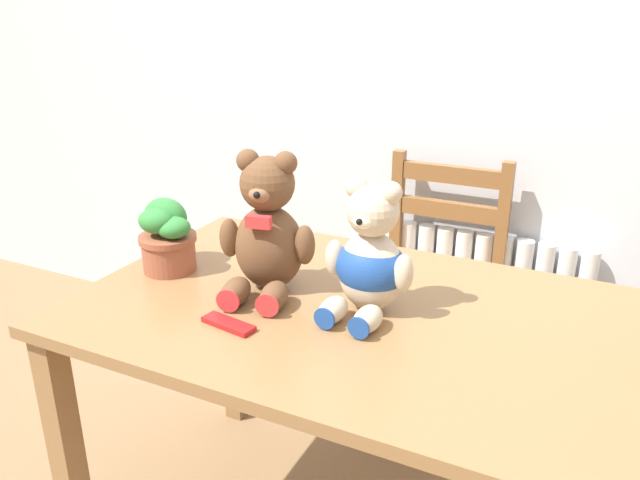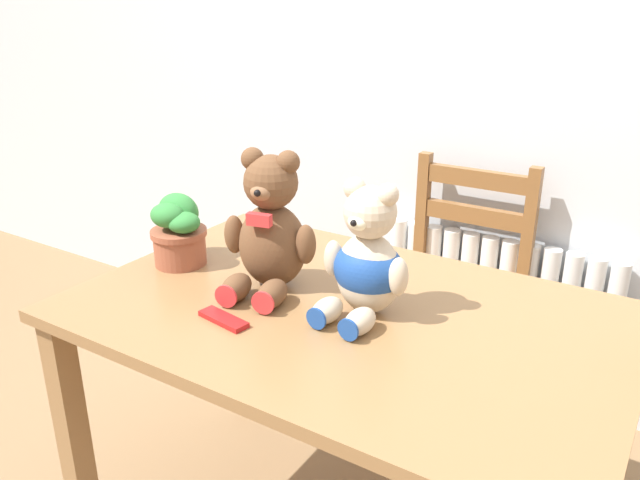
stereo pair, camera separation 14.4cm
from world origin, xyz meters
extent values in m
cube|color=silver|center=(0.00, 1.41, 1.30)|extent=(8.00, 0.04, 2.60)
cylinder|color=white|center=(-0.30, 1.34, 0.31)|extent=(0.06, 0.06, 0.62)
cylinder|color=white|center=(-0.23, 1.34, 0.31)|extent=(0.06, 0.06, 0.62)
cylinder|color=white|center=(-0.15, 1.34, 0.31)|extent=(0.06, 0.06, 0.62)
cylinder|color=white|center=(-0.08, 1.34, 0.31)|extent=(0.06, 0.06, 0.62)
cylinder|color=white|center=(-0.01, 1.34, 0.31)|extent=(0.06, 0.06, 0.62)
cylinder|color=white|center=(0.06, 1.34, 0.31)|extent=(0.06, 0.06, 0.62)
cylinder|color=white|center=(0.13, 1.34, 0.31)|extent=(0.06, 0.06, 0.62)
cylinder|color=white|center=(0.20, 1.34, 0.31)|extent=(0.06, 0.06, 0.62)
cylinder|color=white|center=(0.27, 1.34, 0.31)|extent=(0.06, 0.06, 0.62)
cylinder|color=white|center=(0.34, 1.34, 0.31)|extent=(0.06, 0.06, 0.62)
cylinder|color=white|center=(0.41, 1.34, 0.31)|extent=(0.06, 0.06, 0.62)
cylinder|color=white|center=(0.48, 1.34, 0.31)|extent=(0.06, 0.06, 0.62)
cube|color=white|center=(0.09, 1.34, 0.02)|extent=(0.85, 0.10, 0.04)
cube|color=olive|center=(0.00, 0.41, 0.72)|extent=(1.26, 0.82, 0.03)
cube|color=olive|center=(-0.58, 0.05, 0.35)|extent=(0.06, 0.06, 0.70)
cube|color=olive|center=(-0.58, 0.77, 0.35)|extent=(0.06, 0.06, 0.70)
cube|color=olive|center=(0.58, 0.77, 0.35)|extent=(0.06, 0.06, 0.70)
cube|color=brown|center=(0.00, 1.13, 0.45)|extent=(0.42, 0.38, 0.03)
cube|color=brown|center=(0.19, 0.96, 0.22)|extent=(0.04, 0.04, 0.43)
cube|color=brown|center=(-0.19, 0.96, 0.22)|extent=(0.04, 0.04, 0.43)
cube|color=brown|center=(0.19, 1.31, 0.45)|extent=(0.04, 0.04, 0.90)
cube|color=brown|center=(-0.19, 1.31, 0.45)|extent=(0.04, 0.04, 0.90)
cube|color=brown|center=(0.00, 1.31, 0.83)|extent=(0.34, 0.03, 0.06)
cube|color=brown|center=(0.00, 1.31, 0.70)|extent=(0.34, 0.03, 0.06)
ellipsoid|color=brown|center=(-0.22, 0.43, 0.84)|extent=(0.20, 0.18, 0.21)
sphere|color=brown|center=(-0.22, 0.43, 1.00)|extent=(0.13, 0.13, 0.13)
sphere|color=brown|center=(-0.17, 0.44, 1.05)|extent=(0.05, 0.05, 0.05)
sphere|color=brown|center=(-0.26, 0.42, 1.05)|extent=(0.05, 0.05, 0.05)
ellipsoid|color=#8C5F3F|center=(-0.21, 0.38, 0.99)|extent=(0.06, 0.06, 0.04)
sphere|color=black|center=(-0.20, 0.36, 0.99)|extent=(0.02, 0.02, 0.02)
ellipsoid|color=brown|center=(-0.12, 0.43, 0.86)|extent=(0.06, 0.06, 0.10)
ellipsoid|color=brown|center=(-0.30, 0.39, 0.86)|extent=(0.06, 0.06, 0.10)
ellipsoid|color=brown|center=(-0.15, 0.33, 0.76)|extent=(0.08, 0.11, 0.06)
cylinder|color=red|center=(-0.14, 0.28, 0.76)|extent=(0.06, 0.02, 0.06)
ellipsoid|color=brown|center=(-0.24, 0.31, 0.76)|extent=(0.08, 0.11, 0.06)
cylinder|color=red|center=(-0.23, 0.26, 0.76)|extent=(0.06, 0.02, 0.06)
cube|color=red|center=(-0.20, 0.36, 0.92)|extent=(0.06, 0.03, 0.03)
ellipsoid|color=beige|center=(0.05, 0.43, 0.83)|extent=(0.16, 0.14, 0.19)
sphere|color=beige|center=(0.05, 0.43, 0.97)|extent=(0.12, 0.12, 0.12)
sphere|color=beige|center=(0.09, 0.42, 1.02)|extent=(0.05, 0.05, 0.05)
sphere|color=beige|center=(0.01, 0.43, 1.02)|extent=(0.05, 0.05, 0.05)
ellipsoid|color=white|center=(0.05, 0.38, 0.96)|extent=(0.05, 0.05, 0.04)
sphere|color=black|center=(0.05, 0.36, 0.96)|extent=(0.01, 0.01, 0.01)
ellipsoid|color=beige|center=(0.13, 0.41, 0.85)|extent=(0.05, 0.05, 0.09)
ellipsoid|color=beige|center=(-0.04, 0.42, 0.85)|extent=(0.05, 0.05, 0.09)
ellipsoid|color=beige|center=(0.09, 0.33, 0.76)|extent=(0.06, 0.10, 0.06)
cylinder|color=#1E4793|center=(0.08, 0.28, 0.76)|extent=(0.05, 0.01, 0.05)
ellipsoid|color=beige|center=(0.00, 0.33, 0.76)|extent=(0.06, 0.10, 0.06)
cylinder|color=#1E4793|center=(0.00, 0.29, 0.76)|extent=(0.05, 0.01, 0.05)
ellipsoid|color=#1E4793|center=(0.05, 0.43, 0.83)|extent=(0.17, 0.15, 0.14)
cylinder|color=#9E5138|center=(-0.51, 0.40, 0.78)|extent=(0.14, 0.14, 0.10)
cylinder|color=#9E5138|center=(-0.51, 0.40, 0.82)|extent=(0.15, 0.15, 0.02)
ellipsoid|color=#337F38|center=(-0.48, 0.39, 0.86)|extent=(0.09, 0.08, 0.05)
ellipsoid|color=#337F38|center=(-0.54, 0.44, 0.86)|extent=(0.12, 0.09, 0.10)
ellipsoid|color=#337F38|center=(-0.52, 0.38, 0.87)|extent=(0.10, 0.08, 0.06)
cube|color=red|center=(-0.19, 0.21, 0.74)|extent=(0.13, 0.06, 0.01)
camera|label=1|loc=(0.51, -0.78, 1.40)|focal=35.00mm
camera|label=2|loc=(0.64, -0.71, 1.40)|focal=35.00mm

